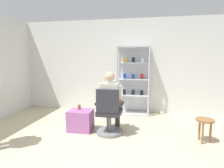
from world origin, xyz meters
TOP-DOWN VIEW (x-y plane):
  - ground_plane at (0.00, 0.00)m, footprint 7.20×7.20m
  - back_wall at (0.00, 3.00)m, footprint 6.00×0.10m
  - display_cabinet_main at (0.40, 2.76)m, footprint 0.90×0.45m
  - office_chair at (0.01, 1.18)m, footprint 0.56×0.56m
  - seated_shopkeeper at (0.01, 1.34)m, footprint 0.49×0.57m
  - storage_crate at (-0.64, 1.28)m, footprint 0.51×0.40m
  - tea_glass at (-0.70, 1.36)m, footprint 0.06×0.06m
  - wooden_stool at (1.81, 1.14)m, footprint 0.32×0.32m

SIDE VIEW (x-z plane):
  - ground_plane at x=0.00m, z-range 0.00..0.00m
  - storage_crate at x=-0.64m, z-range 0.00..0.45m
  - wooden_stool at x=1.81m, z-range 0.13..0.58m
  - office_chair at x=0.01m, z-range -0.09..0.87m
  - tea_glass at x=-0.70m, z-range 0.45..0.54m
  - seated_shopkeeper at x=0.01m, z-range 0.07..1.36m
  - display_cabinet_main at x=0.40m, z-range 0.01..1.91m
  - back_wall at x=0.00m, z-range 0.00..2.70m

